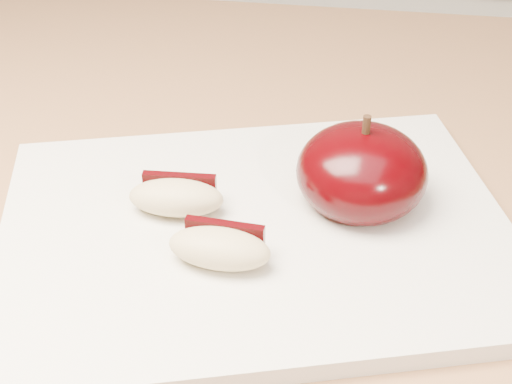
# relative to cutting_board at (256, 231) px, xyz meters

# --- Properties ---
(back_cabinet) EXTENTS (2.40, 0.62, 0.94)m
(back_cabinet) POSITION_rel_cutting_board_xyz_m (-0.01, 0.79, -0.44)
(back_cabinet) COLOR silver
(back_cabinet) RESTS_ON ground
(cutting_board) EXTENTS (0.38, 0.32, 0.01)m
(cutting_board) POSITION_rel_cutting_board_xyz_m (0.00, 0.00, 0.00)
(cutting_board) COLOR silver
(cutting_board) RESTS_ON island_counter
(apple_half) EXTENTS (0.11, 0.11, 0.07)m
(apple_half) POSITION_rel_cutting_board_xyz_m (0.06, 0.04, 0.03)
(apple_half) COLOR black
(apple_half) RESTS_ON cutting_board
(apple_wedge_a) EXTENTS (0.06, 0.03, 0.02)m
(apple_wedge_a) POSITION_rel_cutting_board_xyz_m (-0.05, 0.01, 0.02)
(apple_wedge_a) COLOR tan
(apple_wedge_a) RESTS_ON cutting_board
(apple_wedge_b) EXTENTS (0.06, 0.03, 0.02)m
(apple_wedge_b) POSITION_rel_cutting_board_xyz_m (-0.02, -0.04, 0.02)
(apple_wedge_b) COLOR tan
(apple_wedge_b) RESTS_ON cutting_board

